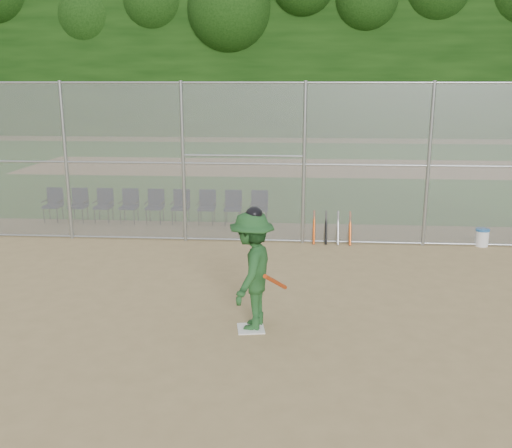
# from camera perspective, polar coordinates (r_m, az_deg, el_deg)

# --- Properties ---
(ground) EXTENTS (100.00, 100.00, 0.00)m
(ground) POSITION_cam_1_polar(r_m,az_deg,el_deg) (9.84, -1.07, -9.80)
(ground) COLOR tan
(ground) RESTS_ON ground
(grass_strip) EXTENTS (100.00, 100.00, 0.00)m
(grass_strip) POSITION_cam_1_polar(r_m,az_deg,el_deg) (27.26, 2.38, 5.71)
(grass_strip) COLOR #28611D
(grass_strip) RESTS_ON ground
(dirt_patch_far) EXTENTS (24.00, 24.00, 0.00)m
(dirt_patch_far) POSITION_cam_1_polar(r_m,az_deg,el_deg) (27.26, 2.38, 5.71)
(dirt_patch_far) COLOR tan
(dirt_patch_far) RESTS_ON ground
(backstop_fence) EXTENTS (16.09, 0.09, 4.00)m
(backstop_fence) POSITION_cam_1_polar(r_m,az_deg,el_deg) (14.11, 0.74, 6.30)
(backstop_fence) COLOR gray
(backstop_fence) RESTS_ON ground
(treeline) EXTENTS (81.00, 60.00, 11.00)m
(treeline) POSITION_cam_1_polar(r_m,az_deg,el_deg) (29.01, 2.63, 17.09)
(treeline) COLOR black
(treeline) RESTS_ON ground
(home_plate) EXTENTS (0.50, 0.50, 0.02)m
(home_plate) POSITION_cam_1_polar(r_m,az_deg,el_deg) (9.59, -0.52, -10.41)
(home_plate) COLOR white
(home_plate) RESTS_ON ground
(batter_at_plate) EXTENTS (1.06, 1.46, 2.06)m
(batter_at_plate) POSITION_cam_1_polar(r_m,az_deg,el_deg) (9.30, -0.41, -4.64)
(batter_at_plate) COLOR #1F4F23
(batter_at_plate) RESTS_ON ground
(water_cooler) EXTENTS (0.35, 0.35, 0.44)m
(water_cooler) POSITION_cam_1_polar(r_m,az_deg,el_deg) (15.21, 21.64, -1.24)
(water_cooler) COLOR white
(water_cooler) RESTS_ON ground
(spare_bats) EXTENTS (0.96, 0.35, 0.84)m
(spare_bats) POSITION_cam_1_polar(r_m,az_deg,el_deg) (14.40, 7.61, -0.38)
(spare_bats) COLOR #D84C14
(spare_bats) RESTS_ON ground
(chair_0) EXTENTS (0.54, 0.52, 0.96)m
(chair_0) POSITION_cam_1_polar(r_m,az_deg,el_deg) (17.60, -19.67, 1.79)
(chair_0) COLOR #0E1635
(chair_0) RESTS_ON ground
(chair_1) EXTENTS (0.54, 0.52, 0.96)m
(chair_1) POSITION_cam_1_polar(r_m,az_deg,el_deg) (17.31, -17.39, 1.77)
(chair_1) COLOR #0E1635
(chair_1) RESTS_ON ground
(chair_2) EXTENTS (0.54, 0.52, 0.96)m
(chair_2) POSITION_cam_1_polar(r_m,az_deg,el_deg) (17.05, -15.03, 1.76)
(chair_2) COLOR #0E1635
(chair_2) RESTS_ON ground
(chair_3) EXTENTS (0.54, 0.52, 0.96)m
(chair_3) POSITION_cam_1_polar(r_m,az_deg,el_deg) (16.82, -12.60, 1.74)
(chair_3) COLOR #0E1635
(chair_3) RESTS_ON ground
(chair_4) EXTENTS (0.54, 0.52, 0.96)m
(chair_4) POSITION_cam_1_polar(r_m,az_deg,el_deg) (16.62, -10.11, 1.71)
(chair_4) COLOR #0E1635
(chair_4) RESTS_ON ground
(chair_5) EXTENTS (0.54, 0.52, 0.96)m
(chair_5) POSITION_cam_1_polar(r_m,az_deg,el_deg) (16.45, -7.56, 1.68)
(chair_5) COLOR #0E1635
(chair_5) RESTS_ON ground
(chair_6) EXTENTS (0.54, 0.52, 0.96)m
(chair_6) POSITION_cam_1_polar(r_m,az_deg,el_deg) (16.32, -4.97, 1.65)
(chair_6) COLOR #0E1635
(chair_6) RESTS_ON ground
(chair_7) EXTENTS (0.54, 0.52, 0.96)m
(chair_7) POSITION_cam_1_polar(r_m,az_deg,el_deg) (16.22, -2.34, 1.61)
(chair_7) COLOR #0E1635
(chair_7) RESTS_ON ground
(chair_8) EXTENTS (0.54, 0.52, 0.96)m
(chair_8) POSITION_cam_1_polar(r_m,az_deg,el_deg) (16.15, 0.32, 1.57)
(chair_8) COLOR #0E1635
(chair_8) RESTS_ON ground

